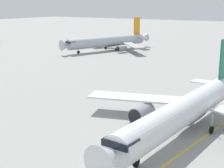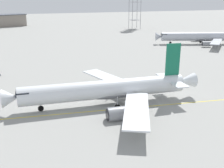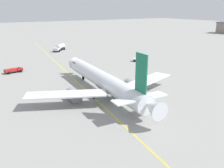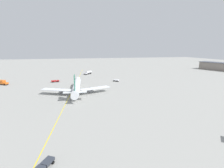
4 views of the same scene
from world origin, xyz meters
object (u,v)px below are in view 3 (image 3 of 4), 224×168
fuel_tanker_truck (60,47)px  pushback_tug_truck (139,59)px  airliner_main (104,82)px  ops_pickup_truck (13,70)px

fuel_tanker_truck → pushback_tug_truck: 41.39m
airliner_main → pushback_tug_truck: size_ratio=8.57×
pushback_tug_truck → ops_pickup_truck: bearing=29.4°
pushback_tug_truck → ops_pickup_truck: size_ratio=0.84×
airliner_main → pushback_tug_truck: bearing=-46.6°
airliner_main → fuel_tanker_truck: (-11.24, -61.38, -1.42)m
fuel_tanker_truck → ops_pickup_truck: (25.62, 30.21, -0.77)m
ops_pickup_truck → fuel_tanker_truck: bearing=40.8°
fuel_tanker_truck → ops_pickup_truck: 39.62m
airliner_main → fuel_tanker_truck: airliner_main is taller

